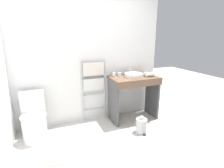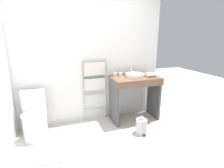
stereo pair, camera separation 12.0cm
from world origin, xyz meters
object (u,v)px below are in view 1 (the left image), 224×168
Objects in this scene: towel_radiator at (94,79)px; cup_near_wall at (114,74)px; toilet at (34,121)px; hair_dryer at (150,74)px; trash_bin at (141,125)px; sink_basin at (134,75)px; cup_near_edge at (120,75)px.

towel_radiator is 14.23× the size of cup_near_wall.
towel_radiator reaches higher than cup_near_wall.
toilet is at bearing -171.56° from cup_near_wall.
cup_near_wall reaches higher than toilet.
towel_radiator is at bearing 162.74° from hair_dryer.
trash_bin is (1.76, -0.51, -0.17)m from toilet.
hair_dryer reaches higher than toilet.
trash_bin is at bearing -133.04° from hair_dryer.
sink_basin is 0.33m from hair_dryer.
towel_radiator is at bearing 127.95° from trash_bin.
towel_radiator is 1.25m from trash_bin.
toilet is 1.67m from cup_near_wall.
sink_basin is 1.12× the size of trash_bin.
hair_dryer is at bearing -21.21° from cup_near_wall.
trash_bin is (0.63, -0.81, -0.72)m from towel_radiator.
cup_near_edge is (0.51, -0.12, 0.08)m from towel_radiator.
cup_near_edge is (0.10, -0.04, -0.00)m from cup_near_wall.
sink_basin is at bearing -24.49° from cup_near_wall.
hair_dryer is at bearing -0.85° from toilet.
towel_radiator reaches higher than cup_near_edge.
cup_near_wall is at bearing 156.57° from cup_near_edge.
towel_radiator is 0.80m from sink_basin.
cup_near_edge reaches higher than sink_basin.
toilet is 1.76m from cup_near_edge.
towel_radiator is 3.35× the size of sink_basin.
towel_radiator is at bearing 166.88° from cup_near_edge.
towel_radiator is 0.42m from cup_near_wall.
sink_basin is 4.24× the size of cup_near_wall.
toilet is 9.51× the size of cup_near_edge.
toilet is 3.49× the size of hair_dryer.
towel_radiator reaches higher than sink_basin.
cup_near_edge is at bearing 6.39° from toilet.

